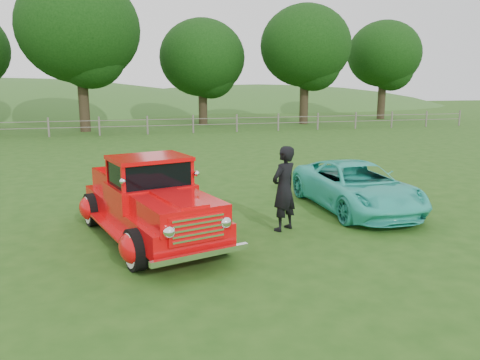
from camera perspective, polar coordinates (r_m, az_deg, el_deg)
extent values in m
plane|color=#224C14|center=(9.73, -1.45, -7.73)|extent=(140.00, 140.00, 0.00)
ellipsoid|color=#2F5720|center=(74.64, 2.17, 6.20)|extent=(72.00, 52.00, 14.00)
cube|color=#6C645B|center=(31.11, -11.21, 6.49)|extent=(48.00, 0.04, 0.04)
cube|color=#6C645B|center=(31.08, -11.24, 7.23)|extent=(48.00, 0.04, 0.04)
cylinder|color=#2F2417|center=(33.98, -18.55, 9.70)|extent=(0.70, 0.70, 4.84)
ellipsoid|color=black|center=(34.16, -19.05, 17.08)|extent=(8.00, 8.00, 7.20)
cylinder|color=#2F2417|center=(38.62, -4.55, 9.60)|extent=(0.70, 0.70, 3.74)
ellipsoid|color=black|center=(38.65, -4.63, 14.64)|extent=(6.80, 6.80, 6.12)
cylinder|color=#2F2417|center=(39.01, 7.82, 10.04)|extent=(0.70, 0.70, 4.40)
ellipsoid|color=black|center=(39.11, 7.98, 15.90)|extent=(7.20, 7.20, 6.48)
cylinder|color=#2F2417|center=(45.83, 16.89, 9.74)|extent=(0.70, 0.70, 4.18)
ellipsoid|color=black|center=(45.89, 17.18, 14.48)|extent=(6.60, 6.60, 5.94)
cylinder|color=black|center=(8.48, -12.61, -8.28)|extent=(0.44, 0.80, 0.76)
cylinder|color=black|center=(9.09, -2.58, -6.62)|extent=(0.44, 0.80, 0.76)
cylinder|color=black|center=(11.34, -17.59, -3.45)|extent=(0.44, 0.80, 0.76)
cylinder|color=black|center=(11.81, -9.74, -2.48)|extent=(0.44, 0.80, 0.76)
cube|color=red|center=(10.07, -10.98, -3.81)|extent=(2.74, 4.86, 0.44)
ellipsoid|color=red|center=(8.45, -13.08, -8.09)|extent=(0.60, 0.83, 0.54)
ellipsoid|color=red|center=(9.11, -2.20, -6.32)|extent=(0.60, 0.83, 0.54)
ellipsoid|color=red|center=(11.32, -17.95, -3.30)|extent=(0.60, 0.83, 0.54)
ellipsoid|color=red|center=(11.82, -9.43, -2.25)|extent=(0.60, 0.83, 0.54)
cube|color=red|center=(8.58, -7.52, -3.72)|extent=(1.71, 1.90, 0.42)
cube|color=red|center=(9.88, -10.87, -1.66)|extent=(1.90, 1.73, 0.44)
cube|color=black|center=(9.79, -10.98, 1.02)|extent=(1.69, 1.47, 0.50)
cube|color=red|center=(9.74, -11.04, 2.64)|extent=(1.79, 1.58, 0.08)
cube|color=red|center=(11.23, -13.42, -0.37)|extent=(1.66, 2.20, 0.45)
cube|color=white|center=(7.90, -5.14, -5.92)|extent=(1.05, 0.38, 0.50)
cube|color=white|center=(7.96, -4.77, -9.06)|extent=(1.77, 0.58, 0.10)
cube|color=white|center=(12.35, -14.81, -1.89)|extent=(1.67, 0.56, 0.10)
imported|color=#32CBB6|center=(12.52, 13.95, -0.74)|extent=(2.07, 4.44, 1.23)
imported|color=black|center=(10.39, 5.37, -1.05)|extent=(0.83, 0.75, 1.91)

